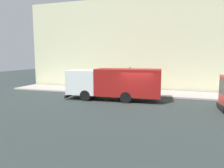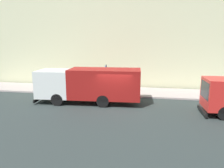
{
  "view_description": "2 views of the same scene",
  "coord_description": "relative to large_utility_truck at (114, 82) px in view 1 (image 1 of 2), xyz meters",
  "views": [
    {
      "loc": [
        -16.3,
        -2.96,
        3.72
      ],
      "look_at": [
        1.54,
        2.6,
        1.29
      ],
      "focal_mm": 33.31,
      "sensor_mm": 36.0,
      "label": 1
    },
    {
      "loc": [
        -15.03,
        -2.45,
        4.82
      ],
      "look_at": [
        1.69,
        0.53,
        1.4
      ],
      "focal_mm": 34.32,
      "sensor_mm": 36.0,
      "label": 2
    }
  ],
  "objects": [
    {
      "name": "large_utility_truck",
      "position": [
        0.0,
        0.0,
        0.0
      ],
      "size": [
        2.82,
        8.27,
        2.71
      ],
      "rotation": [
        0.0,
        0.0,
        0.06
      ],
      "color": "white",
      "rests_on": "ground"
    },
    {
      "name": "building_facade",
      "position": [
        6.43,
        -2.21,
        3.63
      ],
      "size": [
        0.5,
        30.0,
        10.34
      ],
      "primitive_type": "cube",
      "color": "beige",
      "rests_on": "ground"
    },
    {
      "name": "ground",
      "position": [
        -0.83,
        -2.21,
        -1.54
      ],
      "size": [
        80.0,
        80.0,
        0.0
      ],
      "primitive_type": "plane",
      "color": "#2C3534"
    },
    {
      "name": "pedestrian_walking",
      "position": [
        4.09,
        1.32,
        -0.54
      ],
      "size": [
        0.35,
        0.35,
        1.62
      ],
      "rotation": [
        0.0,
        0.0,
        4.76
      ],
      "color": "#483548",
      "rests_on": "sidewalk"
    },
    {
      "name": "pedestrian_standing",
      "position": [
        4.45,
        3.05,
        -0.52
      ],
      "size": [
        0.42,
        0.42,
        1.66
      ],
      "rotation": [
        0.0,
        0.0,
        2.84
      ],
      "color": "brown",
      "rests_on": "sidewalk"
    },
    {
      "name": "street_sign_post",
      "position": [
        2.44,
        -0.89,
        0.17
      ],
      "size": [
        0.44,
        0.08,
        2.66
      ],
      "color": "#4C5156",
      "rests_on": "sidewalk"
    },
    {
      "name": "sidewalk",
      "position": [
        4.05,
        -2.21,
        -1.47
      ],
      "size": [
        3.77,
        30.0,
        0.14
      ],
      "primitive_type": "cube",
      "color": "#ACA09B",
      "rests_on": "ground"
    }
  ]
}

